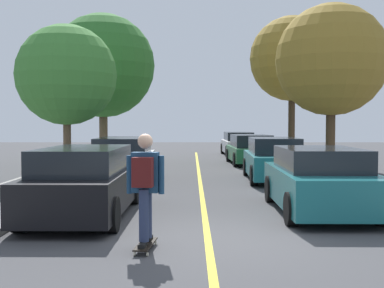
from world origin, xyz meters
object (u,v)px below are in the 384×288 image
Objects in this scene: parked_car_right_farthest at (239,144)px; street_tree_right_near at (293,59)px; parked_car_right_far at (252,150)px; street_tree_left_nearest at (67,75)px; skateboarder at (146,182)px; parked_car_right_nearest at (320,181)px; parked_car_left_near at (125,160)px; street_tree_left_near at (104,66)px; skateboard at (147,244)px; parked_car_left_nearest at (86,182)px; parked_car_right_near at (275,160)px; fire_hydrant at (41,182)px; street_tree_right_nearest at (332,60)px.

street_tree_right_near reaches higher than parked_car_right_farthest.
parked_car_right_far is 10.02m from street_tree_left_nearest.
parked_car_right_far is 2.64× the size of skateboarder.
parked_car_right_nearest is at bearing -39.92° from street_tree_left_nearest.
parked_car_left_near is at bearing -9.74° from street_tree_left_nearest.
skateboard is (3.43, -15.62, -4.47)m from street_tree_left_near.
parked_car_right_near is (4.96, 6.38, -0.02)m from parked_car_left_nearest.
parked_car_right_nearest is 2.51× the size of skateboarder.
street_tree_left_near is at bearing -179.47° from street_tree_right_near.
street_tree_right_near reaches higher than fire_hydrant.
street_tree_right_nearest is at bearing 28.68° from fire_hydrant.
parked_car_right_nearest is 6.00× the size of fire_hydrant.
parked_car_right_near is 0.76× the size of street_tree_right_nearest.
parked_car_right_near is 8.07m from street_tree_right_near.
parked_car_left_near is at bearing -174.97° from street_tree_right_nearest.
parked_car_right_near is 10.25m from street_tree_left_near.
street_tree_right_near is at bearing 73.85° from parked_car_right_near.
parked_car_left_nearest is 1.02× the size of parked_car_right_near.
street_tree_left_nearest is at bearing 170.26° from parked_car_left_near.
parked_car_right_nearest is 12.47m from parked_car_right_far.
parked_car_right_far reaches higher than skateboard.
parked_car_right_farthest is 18.37m from fire_hydrant.
street_tree_left_near is 10.92m from street_tree_right_nearest.
parked_car_right_near is 7.43m from street_tree_left_nearest.
street_tree_right_near reaches higher than skateboard.
fire_hydrant is (-8.38, -11.11, -4.41)m from street_tree_right_near.
parked_car_left_nearest is 5.23× the size of skateboard.
parked_car_left_near reaches higher than parked_car_right_far.
parked_car_right_nearest is at bearing 42.31° from skateboard.
skateboarder reaches higher than parked_car_left_nearest.
parked_car_left_nearest is at bearing -72.79° from street_tree_left_nearest.
skateboard is (1.51, -2.71, -0.63)m from parked_car_left_nearest.
parked_car_right_near reaches higher than fire_hydrant.
parked_car_right_farthest is (4.96, 19.08, -0.04)m from parked_car_left_nearest.
parked_car_right_near is at bearing -43.56° from street_tree_left_near.
parked_car_left_near is 0.93× the size of street_tree_left_nearest.
street_tree_left_near is (-6.88, 6.54, 3.87)m from parked_car_right_near.
parked_car_left_nearest is at bearing -51.43° from fire_hydrant.
parked_car_right_farthest is at bearing 107.48° from street_tree_right_near.
street_tree_left_near reaches higher than skateboard.
parked_car_right_farthest is at bearing 90.01° from parked_car_right_far.
parked_car_right_far is 16.02m from skateboarder.
parked_car_right_far is at bearing -89.99° from parked_car_right_farthest.
fire_hydrant is (-1.50, -3.98, -0.24)m from parked_car_left_near.
fire_hydrant is at bearing -87.84° from street_tree_left_near.
parked_car_left_near is at bearing 99.99° from skateboard.
street_tree_right_nearest is at bearing 59.66° from skateboard.
parked_car_right_nearest is 0.62× the size of street_tree_left_near.
parked_car_right_nearest is 6.62m from fire_hydrant.
parked_car_right_farthest is at bearing 69.45° from parked_car_left_near.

